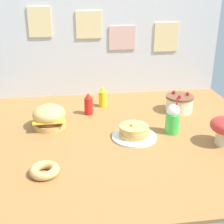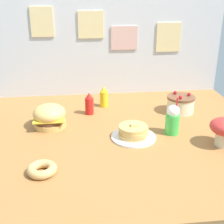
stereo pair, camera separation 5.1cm
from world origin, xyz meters
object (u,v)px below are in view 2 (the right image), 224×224
burger (50,116)px  cream_soda_cup (173,120)px  ketchup_bottle (89,104)px  mustard_bottle (104,97)px  layer_cake (180,104)px  donut_pink_glaze (42,169)px  pancake_stack (133,133)px

burger → cream_soda_cup: cream_soda_cup is taller
ketchup_bottle → mustard_bottle: 0.19m
burger → ketchup_bottle: 0.35m
layer_cake → ketchup_bottle: size_ratio=1.25×
layer_cake → cream_soda_cup: 0.41m
ketchup_bottle → donut_pink_glaze: bearing=-110.3°
pancake_stack → layer_cake: bearing=41.8°
layer_cake → pancake_stack: bearing=-138.2°
mustard_bottle → donut_pink_glaze: size_ratio=1.08×
layer_cake → ketchup_bottle: ketchup_bottle is taller
layer_cake → ketchup_bottle: bearing=176.5°
pancake_stack → donut_pink_glaze: bearing=-147.9°
mustard_bottle → donut_pink_glaze: bearing=-114.1°
ketchup_bottle → cream_soda_cup: cream_soda_cup is taller
burger → donut_pink_glaze: bearing=-90.4°
pancake_stack → ketchup_bottle: (-0.27, 0.45, 0.04)m
burger → mustard_bottle: bearing=39.6°
cream_soda_cup → donut_pink_glaze: cream_soda_cup is taller
cream_soda_cup → burger: bearing=166.0°
cream_soda_cup → pancake_stack: bearing=-172.3°
pancake_stack → layer_cake: layer_cake is taller
pancake_stack → donut_pink_glaze: (-0.56, -0.35, -0.01)m
cream_soda_cup → ketchup_bottle: bearing=142.9°
pancake_stack → ketchup_bottle: ketchup_bottle is taller
cream_soda_cup → layer_cake: bearing=64.1°
pancake_stack → donut_pink_glaze: size_ratio=1.83×
ketchup_bottle → layer_cake: bearing=-3.5°
layer_cake → ketchup_bottle: (-0.72, 0.04, 0.01)m
layer_cake → donut_pink_glaze: layer_cake is taller
mustard_bottle → cream_soda_cup: size_ratio=0.67×
pancake_stack → burger: bearing=156.5°
ketchup_bottle → mustard_bottle: size_ratio=1.00×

